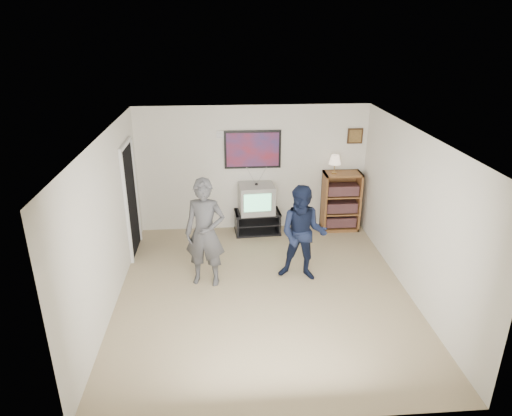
{
  "coord_description": "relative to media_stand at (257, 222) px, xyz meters",
  "views": [
    {
      "loc": [
        -0.58,
        -6.08,
        3.93
      ],
      "look_at": [
        -0.07,
        0.71,
        1.15
      ],
      "focal_mm": 32.0,
      "sensor_mm": 36.0,
      "label": 1
    }
  ],
  "objects": [
    {
      "name": "table_lamp",
      "position": [
        1.5,
        0.03,
        1.16
      ],
      "size": [
        0.23,
        0.23,
        0.37
      ],
      "primitive_type": null,
      "color": "beige",
      "rests_on": "bookshelf"
    },
    {
      "name": "poster",
      "position": [
        -0.07,
        0.25,
        1.43
      ],
      "size": [
        1.1,
        0.03,
        0.75
      ],
      "primitive_type": "cube",
      "color": "black",
      "rests_on": "room_shell"
    },
    {
      "name": "controller_left",
      "position": [
        -1.01,
        -1.57,
        1.03
      ],
      "size": [
        0.06,
        0.12,
        0.03
      ],
      "primitive_type": "cube",
      "rotation": [
        0.0,
        0.0,
        0.29
      ],
      "color": "white",
      "rests_on": "person_tall"
    },
    {
      "name": "person_short",
      "position": [
        0.59,
        -1.81,
        0.58
      ],
      "size": [
        0.92,
        0.8,
        1.6
      ],
      "primitive_type": "imported",
      "rotation": [
        0.0,
        0.0,
        -0.28
      ],
      "color": "black",
      "rests_on": "room_shell"
    },
    {
      "name": "small_picture",
      "position": [
        1.93,
        0.25,
        1.66
      ],
      "size": [
        0.3,
        0.03,
        0.3
      ],
      "primitive_type": "cube",
      "color": "black",
      "rests_on": "room_shell"
    },
    {
      "name": "person_tall",
      "position": [
        -0.96,
        -1.83,
        0.66
      ],
      "size": [
        0.72,
        0.55,
        1.76
      ],
      "primitive_type": "imported",
      "rotation": [
        0.0,
        0.0,
        -0.21
      ],
      "color": "#3E3E41",
      "rests_on": "room_shell"
    },
    {
      "name": "doorway",
      "position": [
        -2.31,
        -0.63,
        0.78
      ],
      "size": [
        0.03,
        0.85,
        2.0
      ],
      "primitive_type": "cube",
      "color": "black",
      "rests_on": "room_shell"
    },
    {
      "name": "controller_right",
      "position": [
        0.58,
        -1.62,
        0.8
      ],
      "size": [
        0.07,
        0.12,
        0.03
      ],
      "primitive_type": "cube",
      "rotation": [
        0.0,
        0.0,
        0.32
      ],
      "color": "white",
      "rests_on": "person_short"
    },
    {
      "name": "crt_television",
      "position": [
        -0.02,
        0.0,
        0.51
      ],
      "size": [
        0.71,
        0.62,
        0.56
      ],
      "primitive_type": null,
      "rotation": [
        0.0,
        0.0,
        0.08
      ],
      "color": "#969691",
      "rests_on": "media_stand"
    },
    {
      "name": "air_vent",
      "position": [
        -0.62,
        0.25,
        1.73
      ],
      "size": [
        0.28,
        0.02,
        0.14
      ],
      "primitive_type": "cube",
      "color": "white",
      "rests_on": "room_shell"
    },
    {
      "name": "room_shell",
      "position": [
        -0.07,
        -1.88,
        1.03
      ],
      "size": [
        4.51,
        5.0,
        2.51
      ],
      "color": "#978660",
      "rests_on": "ground"
    },
    {
      "name": "bookshelf",
      "position": [
        1.69,
        0.05,
        0.38
      ],
      "size": [
        0.73,
        0.42,
        1.2
      ],
      "primitive_type": null,
      "color": "brown",
      "rests_on": "room_shell"
    },
    {
      "name": "media_stand",
      "position": [
        0.0,
        0.0,
        0.0
      ],
      "size": [
        0.92,
        0.55,
        0.45
      ],
      "rotation": [
        0.0,
        0.0,
        0.06
      ],
      "color": "black",
      "rests_on": "room_shell"
    }
  ]
}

